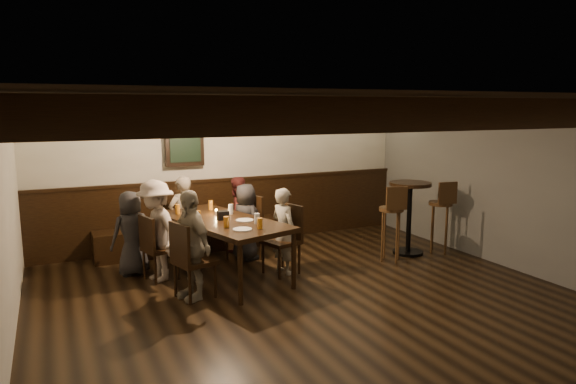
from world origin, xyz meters
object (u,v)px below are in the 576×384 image
chair_left_far (194,275)px  chair_right_far (282,253)px  dining_table (221,224)px  person_left_far (191,245)px  bar_stool_right (440,226)px  person_bench_right (237,214)px  person_bench_left (132,233)px  bar_stool_left (391,233)px  chair_right_near (245,240)px  person_right_near (246,222)px  person_left_near (156,231)px  high_top_table (409,207)px  person_bench_centre (183,218)px  person_right_far (284,231)px  chair_left_near (160,260)px

chair_left_far → chair_right_far: bearing=90.0°
dining_table → person_left_far: 0.88m
bar_stool_right → person_bench_right: bearing=160.6°
person_bench_left → bar_stool_left: size_ratio=1.01×
bar_stool_left → bar_stool_right: size_ratio=1.00×
dining_table → chair_left_far: size_ratio=2.45×
chair_right_near → person_right_near: 0.29m
chair_right_far → chair_right_near: bearing=-0.0°
chair_right_far → person_left_far: 1.52m
bar_stool_right → person_right_near: bearing=168.5°
person_left_near → bar_stool_left: size_ratio=1.17×
person_bench_right → person_left_far: size_ratio=0.90×
chair_right_far → high_top_table: (2.25, 0.04, 0.47)m
chair_left_far → person_bench_left: (-0.54, 1.25, 0.30)m
bar_stool_left → chair_right_near: bearing=165.4°
dining_table → person_bench_left: bearing=135.0°
person_bench_right → bar_stool_left: (1.95, -1.51, -0.18)m
person_left_far → person_right_near: bearing=121.0°
person_left_far → person_bench_centre: bearing=153.4°
chair_right_far → high_top_table: size_ratio=0.84×
chair_left_far → high_top_table: (3.64, 0.44, 0.47)m
dining_table → person_left_far: (-0.60, -0.64, -0.07)m
chair_right_far → person_right_near: 0.95m
chair_left_far → bar_stool_left: bar_stool_left is taller
high_top_table → bar_stool_right: (0.50, -0.16, -0.33)m
person_left_near → high_top_table: 3.94m
chair_right_far → person_right_near: person_right_near is taller
person_bench_left → person_left_far: (0.52, -1.26, 0.08)m
chair_right_near → high_top_table: bearing=-124.2°
person_right_far → bar_stool_left: size_ratio=1.04×
chair_right_near → bar_stool_left: (2.00, -1.03, 0.14)m
person_bench_right → bar_stool_right: (2.95, -1.46, -0.18)m
dining_table → bar_stool_right: (3.57, -0.35, -0.31)m
person_bench_centre → person_left_far: 1.68m
chair_right_far → chair_left_near: bearing=58.0°
chair_left_far → person_left_near: (-0.28, 0.86, 0.40)m
chair_left_far → chair_right_near: size_ratio=0.98×
chair_left_far → person_left_near: person_left_near is taller
person_left_near → person_right_near: size_ratio=1.17×
chair_right_near → person_bench_centre: bearing=50.2°
chair_left_near → person_right_near: bearing=90.0°
chair_left_far → bar_stool_left: (3.14, 0.23, 0.14)m
person_right_near → person_bench_centre: bearing=51.3°
person_right_near → high_top_table: (2.47, -0.83, 0.17)m
person_bench_left → person_bench_right: size_ratio=0.97×
person_bench_left → person_left_near: bearing=108.4°
chair_left_far → dining_table: bearing=122.0°
person_bench_right → person_right_far: (0.23, -1.34, -0.00)m
dining_table → chair_left_near: bearing=148.0°
chair_left_far → person_right_far: (1.41, 0.40, 0.32)m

